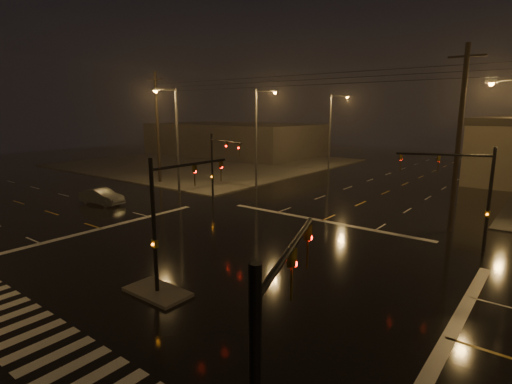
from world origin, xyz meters
TOP-DOWN VIEW (x-y plane):
  - ground at (0.00, 0.00)m, footprint 140.00×140.00m
  - sidewalk_nw at (-30.00, 30.00)m, footprint 36.00×36.00m
  - median_island at (0.00, -4.00)m, footprint 3.00×1.60m
  - crosswalk at (0.00, -9.00)m, footprint 15.00×2.60m
  - stop_bar_far at (0.00, 11.00)m, footprint 16.00×0.50m
  - commercial_block at (-35.00, 42.00)m, footprint 30.00×18.00m
  - signal_mast_median at (0.00, -3.07)m, footprint 0.25×4.59m
  - signal_mast_ne at (9.50, 10.14)m, footprint 4.84×1.86m
  - signal_mast_nw at (-9.50, 10.14)m, footprint 4.84×1.86m
  - signal_mast_se at (10.23, -9.75)m, footprint 1.55×3.87m
  - streetlight_1 at (-11.18, 18.00)m, footprint 2.77×0.32m
  - streetlight_2 at (-11.18, 34.00)m, footprint 2.77×0.32m
  - streetlight_5 at (-16.00, 11.18)m, footprint 0.32×2.77m
  - utility_pole_0 at (-22.00, 14.00)m, footprint 2.20×0.32m
  - utility_pole_1 at (8.00, 14.00)m, footprint 2.20×0.32m
  - car_crossing at (-17.54, 4.11)m, footprint 4.35×2.07m

SIDE VIEW (x-z plane):
  - ground at x=0.00m, z-range 0.00..0.00m
  - crosswalk at x=0.00m, z-range 0.00..0.01m
  - stop_bar_far at x=0.00m, z-range 0.00..0.01m
  - sidewalk_nw at x=-30.00m, z-range 0.00..0.12m
  - median_island at x=0.00m, z-range 0.00..0.15m
  - car_crossing at x=-17.54m, z-range 0.00..1.38m
  - commercial_block at x=-35.00m, z-range 0.00..5.60m
  - signal_mast_se at x=10.23m, z-range 0.71..6.71m
  - signal_mast_median at x=0.00m, z-range 0.75..6.75m
  - signal_mast_ne at x=9.50m, z-range 0.79..6.79m
  - signal_mast_nw at x=-9.50m, z-range 0.79..6.79m
  - streetlight_1 at x=-11.18m, z-range 0.80..10.80m
  - streetlight_2 at x=-11.18m, z-range 0.80..10.80m
  - streetlight_5 at x=-16.00m, z-range 0.80..10.80m
  - utility_pole_0 at x=-22.00m, z-range 0.13..12.13m
  - utility_pole_1 at x=8.00m, z-range 0.13..12.13m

